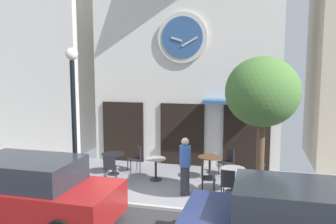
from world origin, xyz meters
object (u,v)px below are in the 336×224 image
object	(u,v)px
cafe_table_near_door	(113,159)
cafe_chair_near_tree	(228,183)
cafe_table_center_right	(210,163)
cafe_chair_facing_wall	(110,166)
cafe_chair_mid_row	(228,160)
street_lamp	(74,119)
cafe_chair_facing_street	(206,175)
cafe_chair_corner	(260,177)
pedestrian_blue	(185,166)
parked_car_red	(27,192)
cafe_table_leftmost	(156,165)
cafe_table_rightmost	(233,175)
street_tree	(262,93)
cafe_chair_right_end	(136,157)

from	to	relation	value
cafe_table_near_door	cafe_chair_near_tree	bearing A→B (deg)	-20.80
cafe_table_near_door	cafe_table_center_right	xyz separation A→B (m)	(3.26, 0.28, 0.02)
cafe_chair_facing_wall	cafe_chair_mid_row	world-z (taller)	same
cafe_table_near_door	cafe_chair_facing_wall	bearing A→B (deg)	-74.12
street_lamp	cafe_chair_near_tree	size ratio (longest dim) A/B	4.66
cafe_chair_facing_street	cafe_chair_corner	bearing A→B (deg)	7.73
street_lamp	cafe_chair_near_tree	world-z (taller)	street_lamp
cafe_chair_facing_wall	cafe_table_center_right	bearing A→B (deg)	19.47
pedestrian_blue	parked_car_red	xyz separation A→B (m)	(-3.20, -2.71, -0.10)
cafe_chair_near_tree	cafe_chair_corner	size ratio (longest dim) A/B	1.00
cafe_table_leftmost	cafe_table_center_right	size ratio (longest dim) A/B	0.94
cafe_table_near_door	cafe_table_leftmost	xyz separation A→B (m)	(1.58, -0.23, -0.04)
cafe_chair_near_tree	cafe_chair_corner	distance (m)	1.11
street_lamp	cafe_table_leftmost	distance (m)	3.01
street_lamp	parked_car_red	bearing A→B (deg)	-89.12
street_lamp	pedestrian_blue	distance (m)	3.50
cafe_chair_facing_wall	cafe_chair_near_tree	xyz separation A→B (m)	(3.79, -0.73, 0.00)
pedestrian_blue	parked_car_red	size ratio (longest dim) A/B	0.39
cafe_table_near_door	cafe_chair_corner	size ratio (longest dim) A/B	0.86
cafe_chair_mid_row	parked_car_red	size ratio (longest dim) A/B	0.21
cafe_chair_facing_wall	parked_car_red	xyz separation A→B (m)	(-0.66, -3.23, 0.23)
cafe_chair_corner	cafe_chair_mid_row	bearing A→B (deg)	122.17
cafe_table_near_door	cafe_chair_near_tree	world-z (taller)	cafe_chair_near_tree
cafe_table_near_door	cafe_table_rightmost	distance (m)	4.14
cafe_table_center_right	cafe_chair_facing_wall	world-z (taller)	cafe_chair_facing_wall
cafe_chair_mid_row	parked_car_red	xyz separation A→B (m)	(-4.24, -4.90, 0.23)
street_lamp	cafe_table_center_right	size ratio (longest dim) A/B	5.47
pedestrian_blue	parked_car_red	bearing A→B (deg)	-139.81
street_lamp	cafe_chair_facing_street	world-z (taller)	street_lamp
street_lamp	cafe_table_near_door	distance (m)	2.38
street_tree	cafe_chair_corner	size ratio (longest dim) A/B	4.35
cafe_table_leftmost	parked_car_red	world-z (taller)	parked_car_red
street_lamp	cafe_chair_right_end	distance (m)	2.94
cafe_table_near_door	parked_car_red	xyz separation A→B (m)	(-0.43, -4.03, 0.23)
cafe_table_rightmost	cafe_chair_corner	distance (m)	0.79
street_tree	cafe_table_center_right	world-z (taller)	street_tree
cafe_chair_facing_wall	pedestrian_blue	size ratio (longest dim) A/B	0.54
cafe_table_near_door	parked_car_red	distance (m)	4.06
street_tree	cafe_table_center_right	distance (m)	3.62
cafe_table_near_door	cafe_table_leftmost	size ratio (longest dim) A/B	1.07
pedestrian_blue	cafe_chair_near_tree	bearing A→B (deg)	-9.15
cafe_chair_near_tree	parked_car_red	distance (m)	5.11
cafe_table_center_right	pedestrian_blue	distance (m)	1.70
street_lamp	cafe_chair_facing_street	distance (m)	4.17
cafe_chair_right_end	parked_car_red	xyz separation A→B (m)	(-1.08, -4.52, 0.23)
cafe_chair_near_tree	pedestrian_blue	bearing A→B (deg)	170.85
cafe_table_rightmost	cafe_chair_right_end	bearing A→B (deg)	160.28
cafe_chair_corner	pedestrian_blue	xyz separation A→B (m)	(-2.09, -0.52, 0.33)
parked_car_red	cafe_table_leftmost	bearing A→B (deg)	62.10
street_lamp	cafe_table_near_door	world-z (taller)	street_lamp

